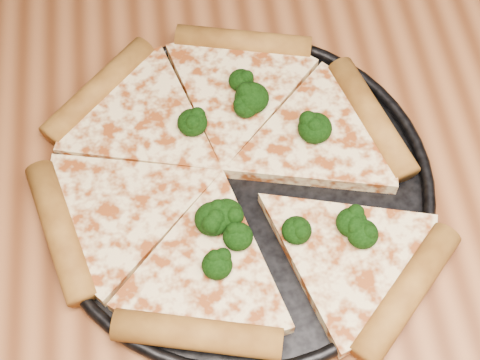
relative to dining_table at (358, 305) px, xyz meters
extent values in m
cube|color=#98562F|center=(0.00, 0.00, 0.07)|extent=(1.20, 0.90, 0.04)
cylinder|color=black|center=(-0.11, 0.10, 0.09)|extent=(0.36, 0.36, 0.01)
torus|color=black|center=(-0.11, 0.10, 0.10)|extent=(0.37, 0.37, 0.01)
cylinder|color=#A96E2A|center=(0.03, 0.15, 0.11)|extent=(0.07, 0.15, 0.03)
cylinder|color=#A96E2A|center=(-0.08, 0.27, 0.11)|extent=(0.15, 0.06, 0.03)
cylinder|color=#A96E2A|center=(-0.24, 0.22, 0.11)|extent=(0.12, 0.12, 0.03)
cylinder|color=#A96E2A|center=(-0.28, 0.07, 0.11)|extent=(0.07, 0.15, 0.03)
cylinder|color=#A96E2A|center=(-0.16, -0.04, 0.11)|extent=(0.15, 0.06, 0.03)
cylinder|color=#A96E2A|center=(0.02, -0.03, 0.11)|extent=(0.12, 0.12, 0.03)
ellipsoid|color=black|center=(-0.14, 0.01, 0.12)|extent=(0.03, 0.03, 0.02)
ellipsoid|color=black|center=(-0.01, 0.02, 0.12)|extent=(0.03, 0.03, 0.02)
ellipsoid|color=black|center=(-0.03, 0.14, 0.12)|extent=(0.03, 0.03, 0.03)
ellipsoid|color=black|center=(-0.02, 0.04, 0.12)|extent=(0.03, 0.03, 0.02)
ellipsoid|color=black|center=(-0.09, 0.18, 0.12)|extent=(0.03, 0.03, 0.03)
ellipsoid|color=black|center=(-0.09, 0.18, 0.12)|extent=(0.02, 0.02, 0.02)
ellipsoid|color=black|center=(-0.13, 0.06, 0.12)|extent=(0.03, 0.03, 0.02)
ellipsoid|color=black|center=(-0.15, 0.16, 0.12)|extent=(0.03, 0.03, 0.02)
ellipsoid|color=black|center=(-0.07, 0.04, 0.12)|extent=(0.03, 0.03, 0.02)
ellipsoid|color=black|center=(-0.12, 0.04, 0.12)|extent=(0.03, 0.03, 0.02)
ellipsoid|color=black|center=(-0.14, 0.06, 0.12)|extent=(0.03, 0.03, 0.02)
ellipsoid|color=black|center=(-0.09, 0.21, 0.12)|extent=(0.03, 0.03, 0.02)
camera|label=1|loc=(-0.15, -0.23, 0.70)|focal=53.25mm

